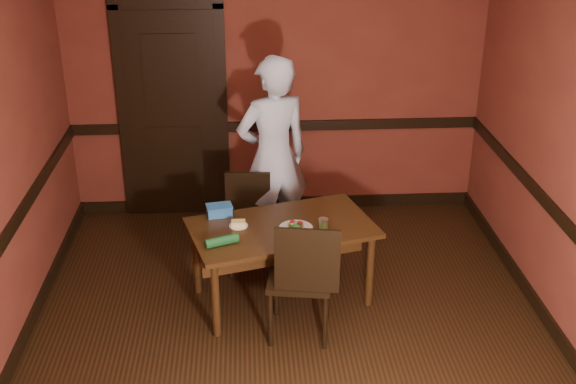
{
  "coord_description": "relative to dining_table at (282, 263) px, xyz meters",
  "views": [
    {
      "loc": [
        -0.3,
        -4.48,
        3.28
      ],
      "look_at": [
        0.0,
        0.35,
        1.05
      ],
      "focal_mm": 45.0,
      "sensor_mm": 36.0,
      "label": 1
    }
  ],
  "objects": [
    {
      "name": "door",
      "position": [
        -0.96,
        1.67,
        0.76
      ],
      "size": [
        1.05,
        0.07,
        2.2
      ],
      "color": "black",
      "rests_on": "ground"
    },
    {
      "name": "chair_near",
      "position": [
        0.11,
        -0.47,
        0.16
      ],
      "size": [
        0.53,
        0.53,
        0.99
      ],
      "primitive_type": null,
      "rotation": [
        0.0,
        0.0,
        2.99
      ],
      "color": "black",
      "rests_on": "floor"
    },
    {
      "name": "chair_far",
      "position": [
        -0.25,
        0.5,
        0.09
      ],
      "size": [
        0.42,
        0.42,
        0.84
      ],
      "primitive_type": null,
      "rotation": [
        0.0,
        0.0,
        -0.08
      ],
      "color": "black",
      "rests_on": "floor"
    },
    {
      "name": "dining_table",
      "position": [
        0.0,
        0.0,
        0.0
      ],
      "size": [
        1.59,
        1.16,
        0.67
      ],
      "primitive_type": "cube",
      "rotation": [
        0.0,
        0.0,
        0.28
      ],
      "color": "#331F0C",
      "rests_on": "floor"
    },
    {
      "name": "floor",
      "position": [
        0.04,
        -0.55,
        -0.33
      ],
      "size": [
        4.0,
        4.5,
        0.01
      ],
      "primitive_type": "cube",
      "color": "black",
      "rests_on": "ground"
    },
    {
      "name": "dado_left",
      "position": [
        -1.95,
        -0.55,
        0.57
      ],
      "size": [
        0.03,
        4.5,
        0.1
      ],
      "primitive_type": "cube",
      "color": "black",
      "rests_on": "ground"
    },
    {
      "name": "baseboard_left",
      "position": [
        -1.95,
        -0.55,
        -0.27
      ],
      "size": [
        0.03,
        4.5,
        0.12
      ],
      "primitive_type": "cube",
      "color": "black",
      "rests_on": "ground"
    },
    {
      "name": "cheese_saucer",
      "position": [
        -0.34,
        0.02,
        0.35
      ],
      "size": [
        0.15,
        0.15,
        0.05
      ],
      "rotation": [
        0.0,
        0.0,
        -0.12
      ],
      "color": "silver",
      "rests_on": "dining_table"
    },
    {
      "name": "wall_back",
      "position": [
        0.04,
        1.7,
        1.02
      ],
      "size": [
        4.0,
        0.02,
        2.7
      ],
      "primitive_type": "cube",
      "color": "maroon",
      "rests_on": "ground"
    },
    {
      "name": "wrapped_veg",
      "position": [
        -0.46,
        -0.29,
        0.37
      ],
      "size": [
        0.26,
        0.16,
        0.07
      ],
      "primitive_type": "cylinder",
      "rotation": [
        0.0,
        1.57,
        0.38
      ],
      "color": "#185424",
      "rests_on": "dining_table"
    },
    {
      "name": "sandwich_plate",
      "position": [
        0.11,
        -0.07,
        0.35
      ],
      "size": [
        0.26,
        0.26,
        0.07
      ],
      "rotation": [
        0.0,
        0.0,
        0.17
      ],
      "color": "silver",
      "rests_on": "dining_table"
    },
    {
      "name": "sauce_jar",
      "position": [
        0.32,
        -0.07,
        0.38
      ],
      "size": [
        0.08,
        0.08,
        0.09
      ],
      "rotation": [
        0.0,
        0.0,
        -0.06
      ],
      "color": "#5C8E41",
      "rests_on": "dining_table"
    },
    {
      "name": "baseboard_right",
      "position": [
        2.02,
        -0.55,
        -0.27
      ],
      "size": [
        0.03,
        4.5,
        0.12
      ],
      "primitive_type": "cube",
      "color": "black",
      "rests_on": "ground"
    },
    {
      "name": "baseboard_back",
      "position": [
        0.04,
        1.69,
        -0.27
      ],
      "size": [
        4.0,
        0.03,
        0.12
      ],
      "primitive_type": "cube",
      "color": "black",
      "rests_on": "ground"
    },
    {
      "name": "person",
      "position": [
        -0.03,
        0.83,
        0.58
      ],
      "size": [
        0.78,
        0.64,
        1.83
      ],
      "primitive_type": "imported",
      "rotation": [
        0.0,
        0.0,
        3.5
      ],
      "color": "silver",
      "rests_on": "floor"
    },
    {
      "name": "dado_right",
      "position": [
        2.02,
        -0.55,
        0.57
      ],
      "size": [
        0.03,
        4.5,
        0.1
      ],
      "primitive_type": "cube",
      "color": "black",
      "rests_on": "ground"
    },
    {
      "name": "food_tub",
      "position": [
        -0.49,
        0.22,
        0.38
      ],
      "size": [
        0.23,
        0.18,
        0.09
      ],
      "rotation": [
        0.0,
        0.0,
        0.18
      ],
      "color": "#2E71BD",
      "rests_on": "dining_table"
    },
    {
      "name": "dado_back",
      "position": [
        0.04,
        1.69,
        0.57
      ],
      "size": [
        4.0,
        0.03,
        0.1
      ],
      "primitive_type": "cube",
      "color": "black",
      "rests_on": "ground"
    }
  ]
}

